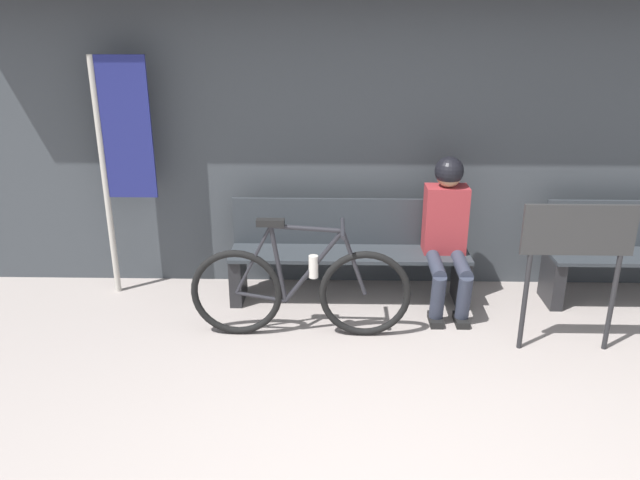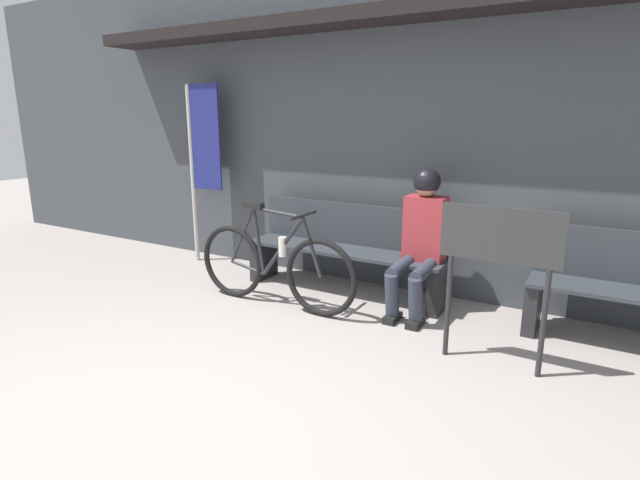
{
  "view_description": "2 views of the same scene",
  "coord_description": "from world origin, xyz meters",
  "px_view_note": "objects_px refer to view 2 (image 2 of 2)",
  "views": [
    {
      "loc": [
        -0.31,
        -2.48,
        2.32
      ],
      "look_at": [
        -0.41,
        1.96,
        0.67
      ],
      "focal_mm": 35.0,
      "sensor_mm": 36.0,
      "label": 1
    },
    {
      "loc": [
        1.93,
        -1.72,
        1.65
      ],
      "look_at": [
        -0.31,
        2.1,
        0.55
      ],
      "focal_mm": 28.0,
      "sensor_mm": 36.0,
      "label": 2
    }
  ],
  "objects_px": {
    "park_bench_near": "(346,251)",
    "banner_pole": "(201,151)",
    "bicycle": "(274,266)",
    "signboard": "(499,250)",
    "person_seated": "(421,232)"
  },
  "relations": [
    {
      "from": "park_bench_near",
      "to": "banner_pole",
      "type": "distance_m",
      "value": 2.06
    },
    {
      "from": "bicycle",
      "to": "person_seated",
      "type": "relative_size",
      "value": 1.32
    },
    {
      "from": "banner_pole",
      "to": "person_seated",
      "type": "bearing_deg",
      "value": -4.43
    },
    {
      "from": "park_bench_near",
      "to": "person_seated",
      "type": "relative_size",
      "value": 1.59
    },
    {
      "from": "park_bench_near",
      "to": "person_seated",
      "type": "distance_m",
      "value": 0.84
    },
    {
      "from": "park_bench_near",
      "to": "bicycle",
      "type": "distance_m",
      "value": 0.76
    },
    {
      "from": "park_bench_near",
      "to": "bicycle",
      "type": "height_order",
      "value": "bicycle"
    },
    {
      "from": "bicycle",
      "to": "banner_pole",
      "type": "distance_m",
      "value": 1.9
    },
    {
      "from": "banner_pole",
      "to": "signboard",
      "type": "distance_m",
      "value": 3.56
    },
    {
      "from": "signboard",
      "to": "person_seated",
      "type": "bearing_deg",
      "value": 137.41
    },
    {
      "from": "signboard",
      "to": "park_bench_near",
      "type": "bearing_deg",
      "value": 151.86
    },
    {
      "from": "person_seated",
      "to": "banner_pole",
      "type": "bearing_deg",
      "value": 175.57
    },
    {
      "from": "bicycle",
      "to": "banner_pole",
      "type": "xyz_separation_m",
      "value": [
        -1.5,
        0.74,
        0.9
      ]
    },
    {
      "from": "park_bench_near",
      "to": "person_seated",
      "type": "xyz_separation_m",
      "value": [
        0.77,
        -0.12,
        0.3
      ]
    },
    {
      "from": "bicycle",
      "to": "banner_pole",
      "type": "height_order",
      "value": "banner_pole"
    }
  ]
}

